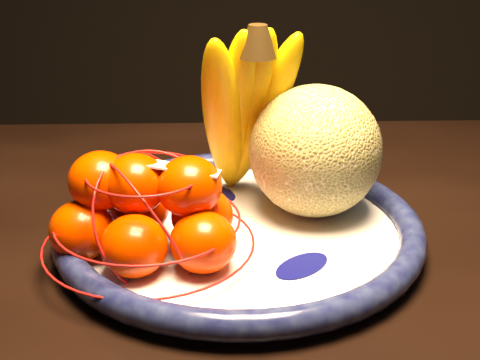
# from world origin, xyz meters

# --- Properties ---
(dining_table) EXTENTS (1.47, 0.96, 0.70)m
(dining_table) POSITION_xyz_m (-0.11, 0.02, 0.63)
(dining_table) COLOR black
(dining_table) RESTS_ON ground
(fruit_bowl) EXTENTS (0.40, 0.40, 0.03)m
(fruit_bowl) POSITION_xyz_m (-0.32, -0.01, 0.72)
(fruit_bowl) COLOR white
(fruit_bowl) RESTS_ON dining_table
(cantaloupe) EXTENTS (0.15, 0.15, 0.15)m
(cantaloupe) POSITION_xyz_m (-0.23, 0.04, 0.79)
(cantaloupe) COLOR olive
(cantaloupe) RESTS_ON fruit_bowl
(banana_bunch) EXTENTS (0.14, 0.15, 0.23)m
(banana_bunch) POSITION_xyz_m (-0.32, 0.08, 0.83)
(banana_bunch) COLOR #FCBC00
(banana_bunch) RESTS_ON fruit_bowl
(mandarin_bag) EXTENTS (0.27, 0.27, 0.14)m
(mandarin_bag) POSITION_xyz_m (-0.41, -0.06, 0.76)
(mandarin_bag) COLOR #F04400
(mandarin_bag) RESTS_ON fruit_bowl
(price_tag) EXTENTS (0.07, 0.03, 0.01)m
(price_tag) POSITION_xyz_m (-0.37, -0.06, 0.81)
(price_tag) COLOR white
(price_tag) RESTS_ON mandarin_bag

